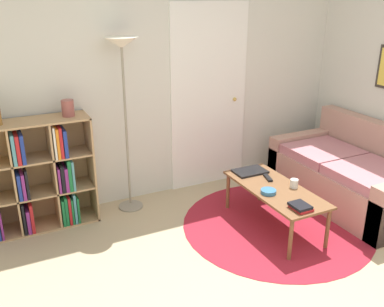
{
  "coord_description": "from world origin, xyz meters",
  "views": [
    {
      "loc": [
        -1.67,
        -1.72,
        2.15
      ],
      "look_at": [
        -0.19,
        1.31,
        0.85
      ],
      "focal_mm": 40.0,
      "sensor_mm": 36.0,
      "label": 1
    }
  ],
  "objects_px": {
    "floor_lamp": "(123,64)",
    "laptop": "(250,171)",
    "cup": "(294,183)",
    "vase_on_shelf": "(68,108)",
    "couch": "(353,176)",
    "coffee_table": "(275,192)",
    "bowl": "(268,192)",
    "bookshelf": "(29,179)"
  },
  "relations": [
    {
      "from": "laptop",
      "to": "couch",
      "type": "bearing_deg",
      "value": -16.21
    },
    {
      "from": "floor_lamp",
      "to": "vase_on_shelf",
      "type": "height_order",
      "value": "floor_lamp"
    },
    {
      "from": "floor_lamp",
      "to": "vase_on_shelf",
      "type": "relative_size",
      "value": 11.54
    },
    {
      "from": "couch",
      "to": "cup",
      "type": "height_order",
      "value": "couch"
    },
    {
      "from": "couch",
      "to": "bookshelf",
      "type": "bearing_deg",
      "value": 163.87
    },
    {
      "from": "couch",
      "to": "cup",
      "type": "relative_size",
      "value": 20.07
    },
    {
      "from": "bookshelf",
      "to": "floor_lamp",
      "type": "bearing_deg",
      "value": -0.98
    },
    {
      "from": "floor_lamp",
      "to": "couch",
      "type": "height_order",
      "value": "floor_lamp"
    },
    {
      "from": "coffee_table",
      "to": "laptop",
      "type": "bearing_deg",
      "value": 91.57
    },
    {
      "from": "bookshelf",
      "to": "vase_on_shelf",
      "type": "xyz_separation_m",
      "value": [
        0.42,
        -0.0,
        0.63
      ]
    },
    {
      "from": "floor_lamp",
      "to": "bowl",
      "type": "height_order",
      "value": "floor_lamp"
    },
    {
      "from": "floor_lamp",
      "to": "vase_on_shelf",
      "type": "bearing_deg",
      "value": 178.45
    },
    {
      "from": "laptop",
      "to": "bowl",
      "type": "distance_m",
      "value": 0.49
    },
    {
      "from": "floor_lamp",
      "to": "cup",
      "type": "distance_m",
      "value": 1.95
    },
    {
      "from": "floor_lamp",
      "to": "laptop",
      "type": "relative_size",
      "value": 5.31
    },
    {
      "from": "laptop",
      "to": "cup",
      "type": "distance_m",
      "value": 0.51
    },
    {
      "from": "vase_on_shelf",
      "to": "bowl",
      "type": "bearing_deg",
      "value": -35.16
    },
    {
      "from": "floor_lamp",
      "to": "coffee_table",
      "type": "xyz_separation_m",
      "value": [
        1.11,
        -0.98,
        -1.13
      ]
    },
    {
      "from": "vase_on_shelf",
      "to": "floor_lamp",
      "type": "bearing_deg",
      "value": -1.55
    },
    {
      "from": "bookshelf",
      "to": "couch",
      "type": "distance_m",
      "value": 3.3
    },
    {
      "from": "floor_lamp",
      "to": "bowl",
      "type": "relative_size",
      "value": 12.36
    },
    {
      "from": "bowl",
      "to": "couch",
      "type": "bearing_deg",
      "value": 7.18
    },
    {
      "from": "laptop",
      "to": "coffee_table",
      "type": "bearing_deg",
      "value": -88.43
    },
    {
      "from": "bookshelf",
      "to": "bowl",
      "type": "height_order",
      "value": "bookshelf"
    },
    {
      "from": "cup",
      "to": "coffee_table",
      "type": "bearing_deg",
      "value": 156.08
    },
    {
      "from": "bowl",
      "to": "cup",
      "type": "xyz_separation_m",
      "value": [
        0.29,
        -0.0,
        0.02
      ]
    },
    {
      "from": "couch",
      "to": "floor_lamp",
      "type": "bearing_deg",
      "value": 157.87
    },
    {
      "from": "cup",
      "to": "bookshelf",
      "type": "bearing_deg",
      "value": 154.23
    },
    {
      "from": "coffee_table",
      "to": "bowl",
      "type": "distance_m",
      "value": 0.16
    },
    {
      "from": "bookshelf",
      "to": "floor_lamp",
      "type": "xyz_separation_m",
      "value": [
        0.95,
        -0.02,
        0.99
      ]
    },
    {
      "from": "bookshelf",
      "to": "bowl",
      "type": "relative_size",
      "value": 7.72
    },
    {
      "from": "vase_on_shelf",
      "to": "coffee_table",
      "type": "bearing_deg",
      "value": -31.31
    },
    {
      "from": "bookshelf",
      "to": "coffee_table",
      "type": "bearing_deg",
      "value": -25.92
    },
    {
      "from": "couch",
      "to": "bowl",
      "type": "bearing_deg",
      "value": -172.82
    },
    {
      "from": "floor_lamp",
      "to": "bowl",
      "type": "distance_m",
      "value": 1.79
    },
    {
      "from": "bookshelf",
      "to": "bowl",
      "type": "bearing_deg",
      "value": -28.95
    },
    {
      "from": "cup",
      "to": "floor_lamp",
      "type": "bearing_deg",
      "value": 140.22
    },
    {
      "from": "coffee_table",
      "to": "couch",
      "type": "bearing_deg",
      "value": 4.48
    },
    {
      "from": "bowl",
      "to": "vase_on_shelf",
      "type": "distance_m",
      "value": 1.98
    },
    {
      "from": "floor_lamp",
      "to": "vase_on_shelf",
      "type": "xyz_separation_m",
      "value": [
        -0.54,
        0.01,
        -0.36
      ]
    },
    {
      "from": "couch",
      "to": "coffee_table",
      "type": "distance_m",
      "value": 1.11
    },
    {
      "from": "laptop",
      "to": "vase_on_shelf",
      "type": "bearing_deg",
      "value": 160.14
    }
  ]
}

